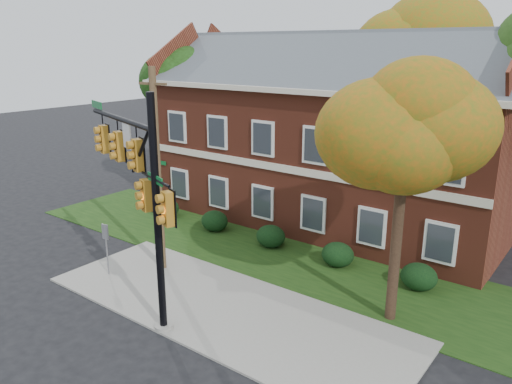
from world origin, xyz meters
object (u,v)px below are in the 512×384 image
Objects in this scene: apartment_building at (330,127)px; traffic_signal at (139,180)px; hedge_far_right at (419,277)px; hedge_center at (271,236)px; tree_left_rear at (181,86)px; tree_near_right at (412,127)px; sign_post at (106,241)px; hedge_right at (338,255)px; tree_far_rear at (416,49)px; hedge_left at (215,221)px; hedge_far_left at (167,208)px; utility_pole at (158,172)px.

traffic_signal is at bearing -90.13° from apartment_building.
traffic_signal is at bearing -133.34° from hedge_far_right.
apartment_building is 13.43× the size of hedge_far_right.
hedge_center is 0.16× the size of tree_left_rear.
tree_near_right is 3.86× the size of sign_post.
hedge_right is 0.12× the size of tree_far_rear.
hedge_far_right is 0.12× the size of tree_far_rear.
hedge_left is 0.16× the size of tree_near_right.
tree_near_right is (7.22, -8.09, 1.68)m from apartment_building.
tree_far_rear is (-5.66, 13.09, 8.32)m from hedge_far_right.
hedge_right is at bearing 180.00° from hedge_far_right.
hedge_center is 1.00× the size of hedge_far_right.
hedge_far_right is 11.10m from traffic_signal.
hedge_center is 0.63× the size of sign_post.
hedge_far_left and hedge_right have the same top height.
hedge_left is 6.56m from sign_post.
sign_post is at bearing -148.30° from hedge_far_right.
traffic_signal is at bearing -23.16° from sign_post.
utility_pole reaches higher than traffic_signal.
tree_near_right is at bearing -37.28° from hedge_right.
apartment_building reaches higher than hedge_far_left.
utility_pole is at bearing 46.48° from sign_post.
traffic_signal is at bearing -90.21° from hedge_center.
tree_near_right reaches higher than sign_post.
sign_post is (3.50, -6.49, 0.99)m from hedge_far_left.
tree_far_rear is at bearing 113.37° from hedge_far_right.
traffic_signal reaches higher than sign_post.
hedge_right is 0.17× the size of utility_pole.
tree_left_rear is at bearing 121.48° from utility_pole.
hedge_right is 0.63× the size of sign_post.
hedge_center is at bearing -95.85° from tree_far_rear.
hedge_far_left is at bearing 180.00° from hedge_center.
hedge_left is 0.18× the size of traffic_signal.
hedge_left is (-3.50, -5.25, -4.46)m from apartment_building.
sign_post is (-3.50, -11.74, -3.48)m from apartment_building.
hedge_right is at bearing 30.54° from utility_pole.
hedge_far_left is 7.00m from hedge_center.
hedge_center is (7.00, 0.00, 0.00)m from hedge_far_left.
hedge_far_left is at bearing 168.73° from tree_near_right.
hedge_right is 3.50m from hedge_far_right.
utility_pole is at bearing -152.97° from hedge_far_right.
hedge_right is 9.29m from traffic_signal.
hedge_far_left is 1.00× the size of hedge_far_right.
hedge_far_left is at bearing 110.66° from sign_post.
tree_left_rear reaches higher than hedge_far_left.
tree_left_rear is (-9.73, -1.12, 1.69)m from apartment_building.
apartment_building reaches higher than hedge_left.
hedge_center is 9.90m from tree_near_right.
hedge_far_left is 7.66m from utility_pole.
hedge_center is 0.16× the size of tree_near_right.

